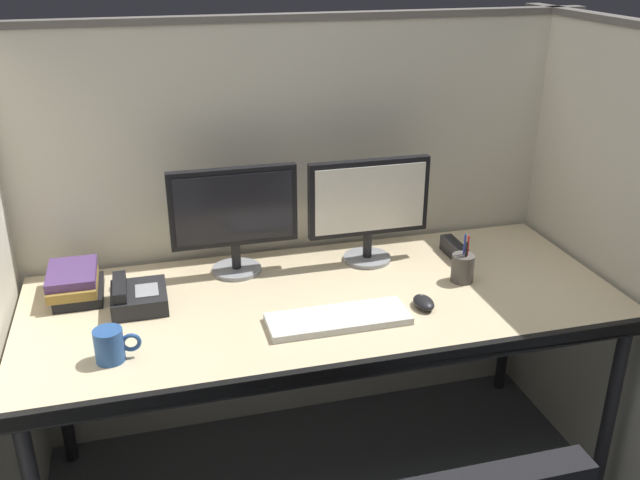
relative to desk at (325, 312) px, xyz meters
The scene contains 12 objects.
cubicle_partition_rear 0.47m from the desk, 90.00° to the left, with size 2.21×0.06×1.57m.
cubicle_partition_right 1.00m from the desk, ahead, with size 0.06×1.41×1.57m.
desk is the anchor object (origin of this frame).
monitor_left 0.45m from the desk, 131.71° to the left, with size 0.43×0.17×0.37m.
monitor_right 0.42m from the desk, 47.48° to the left, with size 0.43×0.17×0.37m.
keyboard_main 0.16m from the desk, 90.61° to the right, with size 0.43×0.15×0.02m, color silver.
computer_mouse 0.32m from the desk, 25.09° to the right, with size 0.06×0.10×0.04m.
pen_cup 0.49m from the desk, ahead, with size 0.08×0.08×0.17m.
coffee_mug 0.69m from the desk, 163.89° to the right, with size 0.13×0.08×0.09m.
red_stapler 0.58m from the desk, 20.06° to the left, with size 0.04×0.15×0.06m, color black.
book_stack 0.81m from the desk, 163.78° to the left, with size 0.17×0.23×0.09m.
desk_phone 0.60m from the desk, 169.78° to the left, with size 0.17×0.19×0.09m.
Camera 1 is at (-0.52, -1.61, 1.80)m, focal length 39.00 mm.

